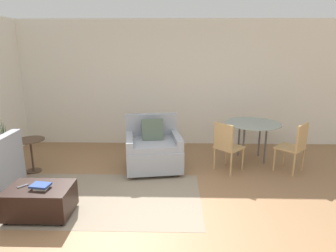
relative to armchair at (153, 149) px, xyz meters
name	(u,v)px	position (x,y,z in m)	size (l,w,h in m)	color
ground_plane	(163,233)	(0.26, -1.98, -0.37)	(20.00, 20.00, 0.00)	#936B47
wall_back	(169,84)	(0.26, 1.53, 1.01)	(12.00, 0.06, 2.75)	white
area_rug	(102,198)	(-0.68, -1.13, -0.37)	(2.92, 1.67, 0.01)	gray
armchair	(153,149)	(0.00, 0.00, 0.00)	(1.10, 1.04, 0.96)	#999EA8
ottoman	(40,200)	(-1.37, -1.62, -0.15)	(0.82, 0.56, 0.40)	black
book_stack	(41,186)	(-1.33, -1.65, 0.07)	(0.26, 0.21, 0.06)	beige
tv_remote_primary	(23,186)	(-1.59, -1.59, 0.04)	(0.13, 0.13, 0.01)	#333338
potted_plant	(5,157)	(-2.67, -0.13, -0.12)	(0.34, 0.34, 1.07)	brown
side_table	(31,149)	(-2.15, -0.19, 0.06)	(0.49, 0.49, 0.60)	#4C3828
dining_table	(253,127)	(1.90, 0.50, 0.29)	(1.06, 1.06, 0.75)	#8C9E99
dining_chair_near_left	(226,144)	(1.30, -0.10, 0.15)	(0.59, 0.59, 0.90)	tan
dining_chair_near_right	(295,144)	(2.50, -0.10, 0.15)	(0.59, 0.59, 0.90)	tan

